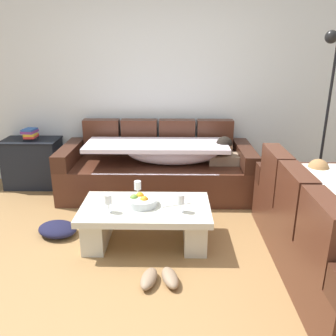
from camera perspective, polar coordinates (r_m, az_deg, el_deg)
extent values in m
plane|color=olive|center=(3.10, -2.83, -15.83)|extent=(14.00, 14.00, 0.00)
cube|color=silver|center=(4.71, -1.38, 13.86)|extent=(9.00, 0.10, 2.70)
cube|color=#4A2619|center=(4.43, -1.77, -1.65)|extent=(2.35, 0.92, 0.42)
cube|color=#4A2619|center=(4.76, -10.66, 5.03)|extent=(0.47, 0.16, 0.46)
cube|color=#4A2619|center=(4.68, -4.66, 5.07)|extent=(0.47, 0.16, 0.46)
cube|color=#4A2619|center=(4.66, 1.47, 5.06)|extent=(0.47, 0.16, 0.46)
cube|color=#4A2619|center=(4.69, 7.58, 4.99)|extent=(0.47, 0.16, 0.46)
cube|color=#3B1E14|center=(4.52, -15.71, 2.18)|extent=(0.18, 0.92, 0.20)
cube|color=#3B1E14|center=(4.41, 12.42, 2.07)|extent=(0.18, 0.92, 0.20)
cube|color=gray|center=(4.37, 8.93, 1.51)|extent=(0.36, 0.28, 0.11)
sphere|color=#936B4C|center=(4.29, 9.11, 3.39)|extent=(0.21, 0.21, 0.21)
sphere|color=black|center=(4.28, 9.13, 3.78)|extent=(0.20, 0.20, 0.20)
ellipsoid|color=silver|center=(4.27, 0.78, 2.50)|extent=(1.10, 0.44, 0.28)
cube|color=silver|center=(4.23, -1.87, 3.74)|extent=(1.70, 0.60, 0.05)
cube|color=silver|center=(4.02, -2.06, -3.58)|extent=(1.44, 0.04, 0.38)
cube|color=#4A2619|center=(3.28, 25.48, -11.52)|extent=(0.92, 2.03, 0.42)
cube|color=#4A2619|center=(2.48, 23.92, -9.68)|extent=(0.16, 0.52, 0.46)
cube|color=#4A2619|center=(2.95, 19.93, -4.59)|extent=(0.16, 0.52, 0.46)
cube|color=#4A2619|center=(3.44, 17.09, -0.91)|extent=(0.16, 0.52, 0.46)
cube|color=#3B1E14|center=(3.93, 20.84, -0.88)|extent=(0.92, 0.18, 0.20)
cube|color=#B23838|center=(3.71, 22.24, -2.95)|extent=(0.28, 0.36, 0.11)
sphere|color=#936B4C|center=(3.67, 23.13, -0.62)|extent=(0.21, 0.21, 0.21)
sphere|color=#9E7042|center=(3.66, 23.19, -0.18)|extent=(0.20, 0.20, 0.20)
cube|color=beige|center=(3.29, -3.69, -6.66)|extent=(1.20, 0.68, 0.06)
cube|color=beige|center=(3.44, -11.38, -9.33)|extent=(0.20, 0.54, 0.32)
cube|color=beige|center=(3.37, 4.31, -9.62)|extent=(0.20, 0.54, 0.32)
cylinder|color=silver|center=(3.28, -4.22, -5.49)|extent=(0.28, 0.28, 0.07)
sphere|color=olive|center=(3.30, -5.55, -4.92)|extent=(0.08, 0.08, 0.08)
sphere|color=orange|center=(3.25, -3.89, -5.24)|extent=(0.08, 0.08, 0.08)
sphere|color=orange|center=(3.34, -4.59, -4.58)|extent=(0.08, 0.08, 0.08)
cylinder|color=silver|center=(3.20, -9.61, -6.98)|extent=(0.06, 0.06, 0.01)
cylinder|color=silver|center=(3.19, -9.65, -6.32)|extent=(0.01, 0.01, 0.07)
cylinder|color=silver|center=(3.15, -9.73, -5.01)|extent=(0.07, 0.07, 0.08)
cylinder|color=silver|center=(3.17, 2.07, -7.04)|extent=(0.06, 0.06, 0.01)
cylinder|color=silver|center=(3.15, 2.08, -6.38)|extent=(0.01, 0.01, 0.07)
cylinder|color=silver|center=(3.11, 2.09, -5.05)|extent=(0.07, 0.07, 0.08)
cylinder|color=silver|center=(3.47, -4.91, -4.66)|extent=(0.06, 0.06, 0.01)
cylinder|color=silver|center=(3.46, -4.93, -4.04)|extent=(0.01, 0.01, 0.07)
cylinder|color=silver|center=(3.43, -4.96, -2.81)|extent=(0.07, 0.07, 0.08)
cube|color=white|center=(3.37, 0.86, -5.32)|extent=(0.33, 0.29, 0.01)
cube|color=black|center=(4.99, -21.02, 0.67)|extent=(0.70, 0.42, 0.62)
cube|color=black|center=(4.91, -21.45, 4.21)|extent=(0.72, 0.44, 0.02)
cube|color=black|center=(4.90, -21.34, 4.51)|extent=(0.19, 0.19, 0.03)
cube|color=red|center=(4.89, -21.34, 4.83)|extent=(0.14, 0.21, 0.03)
cube|color=gold|center=(4.87, -21.46, 5.11)|extent=(0.14, 0.17, 0.03)
cube|color=#72337F|center=(4.89, -21.58, 5.54)|extent=(0.18, 0.21, 0.03)
cube|color=#2D569E|center=(4.88, -21.61, 5.83)|extent=(0.17, 0.20, 0.02)
cylinder|color=black|center=(4.86, 22.82, -3.82)|extent=(0.28, 0.28, 0.02)
cylinder|color=black|center=(4.61, 24.26, 6.68)|extent=(0.03, 0.03, 1.80)
sphere|color=black|center=(4.39, 25.02, 18.75)|extent=(0.14, 0.14, 0.14)
ellipsoid|color=#8C7259|center=(2.91, -3.18, -17.50)|extent=(0.17, 0.29, 0.09)
ellipsoid|color=#8C7259|center=(2.91, 0.34, -17.40)|extent=(0.19, 0.29, 0.09)
ellipsoid|color=#191933|center=(3.71, -17.50, -9.45)|extent=(0.49, 0.45, 0.12)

